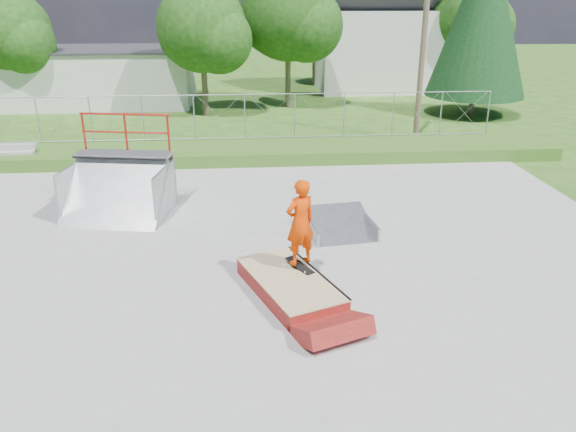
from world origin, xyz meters
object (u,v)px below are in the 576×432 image
quarter_pipe (115,171)px  skater (300,226)px  flat_bank_ramp (340,225)px  grind_box (290,286)px

quarter_pipe → skater: quarter_pipe is taller
flat_bank_ramp → skater: (-1.35, -2.71, 1.15)m
skater → grind_box: bearing=31.9°
skater → quarter_pipe: bearing=-70.5°
grind_box → flat_bank_ramp: 3.53m
grind_box → flat_bank_ramp: flat_bank_ramp is taller
quarter_pipe → flat_bank_ramp: size_ratio=1.56×
skater → flat_bank_ramp: bearing=-143.7°
grind_box → skater: 1.30m
grind_box → skater: bearing=38.0°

